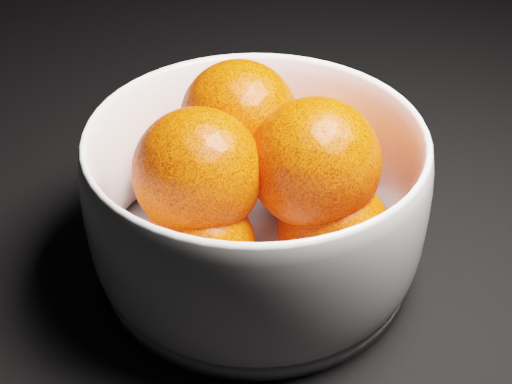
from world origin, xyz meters
name	(u,v)px	position (x,y,z in m)	size (l,w,h in m)	color
bowl	(256,199)	(0.25, -0.18, 0.06)	(0.23, 0.23, 0.11)	white
orange_pile	(259,174)	(0.25, -0.17, 0.07)	(0.18, 0.18, 0.13)	#EB3405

